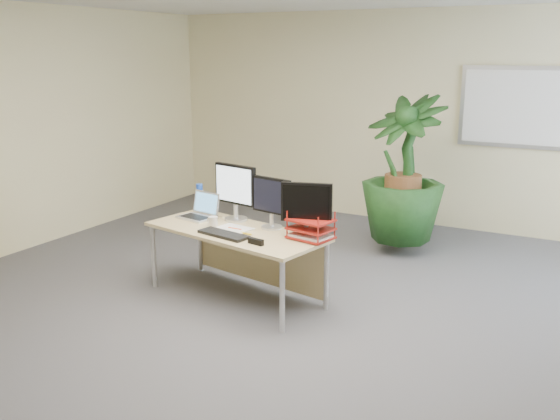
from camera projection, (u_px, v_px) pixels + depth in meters
The scene contains 17 objects.
floor at pixel (256, 343), 4.81m from camera, with size 8.00×8.00×0.00m, color #49494E.
back_wall at pixel (416, 119), 7.88m from camera, with size 7.00×0.04×2.70m, color beige.
whiteboard at pixel (517, 107), 7.25m from camera, with size 1.30×0.04×0.95m.
desk at pixel (242, 242), 5.65m from camera, with size 1.77×1.00×0.64m.
floor_plant at pixel (403, 187), 6.80m from camera, with size 0.84×0.84×1.50m, color #133513.
monitor_left at pixel (235, 189), 5.79m from camera, with size 0.47×0.22×0.53m.
monitor_right at pixel (272, 200), 5.54m from camera, with size 0.41×0.19×0.46m.
monitor_dark at pixel (306, 207), 5.23m from camera, with size 0.43×0.20×0.48m.
laptop at pixel (200, 211), 5.96m from camera, with size 0.38×0.34×0.24m.
keyboard at pixel (224, 234), 5.37m from camera, with size 0.48×0.16×0.03m, color black.
coffee_mug at pixel (213, 222), 5.65m from camera, with size 0.12×0.08×0.09m.
spiral_notebook at pixel (234, 229), 5.56m from camera, with size 0.30×0.23×0.01m, color white.
orange_pen at pixel (235, 228), 5.54m from camera, with size 0.01×0.01×0.14m, color #ED4B1A.
yellow_highlighter at pixel (246, 233), 5.41m from camera, with size 0.01×0.01×0.11m, color yellow.
water_bottle at pixel (200, 198), 6.18m from camera, with size 0.07×0.07×0.27m.
letter_tray at pixel (311, 230), 5.26m from camera, with size 0.40×0.33×0.17m.
stapler at pixel (256, 242), 5.13m from camera, with size 0.15×0.04×0.05m, color black.
Camera 1 is at (2.27, -3.79, 2.19)m, focal length 40.00 mm.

